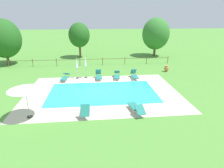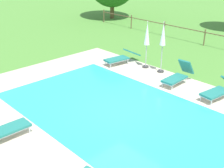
% 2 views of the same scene
% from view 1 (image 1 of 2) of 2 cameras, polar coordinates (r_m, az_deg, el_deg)
% --- Properties ---
extents(ground_plane, '(160.00, 160.00, 0.00)m').
position_cam_1_polar(ground_plane, '(17.32, -2.85, -2.54)').
color(ground_plane, '#518E38').
extents(pool_deck_paving, '(13.78, 9.57, 0.01)m').
position_cam_1_polar(pool_deck_paving, '(17.32, -2.85, -2.53)').
color(pool_deck_paving, beige).
rests_on(pool_deck_paving, ground).
extents(swimming_pool_water, '(9.65, 5.45, 0.01)m').
position_cam_1_polar(swimming_pool_water, '(17.31, -2.85, -2.52)').
color(swimming_pool_water, '#2DB7C6').
rests_on(swimming_pool_water, ground).
extents(pool_coping_rim, '(10.13, 5.93, 0.01)m').
position_cam_1_polar(pool_coping_rim, '(17.31, -2.85, -2.51)').
color(pool_coping_rim, beige).
rests_on(pool_coping_rim, ground).
extents(sun_lounger_north_near_steps, '(0.64, 1.88, 0.98)m').
position_cam_1_polar(sun_lounger_north_near_steps, '(21.08, 6.79, 2.69)').
color(sun_lounger_north_near_steps, '#237A70').
rests_on(sun_lounger_north_near_steps, ground).
extents(sun_lounger_north_mid, '(0.62, 1.82, 1.02)m').
position_cam_1_polar(sun_lounger_north_mid, '(13.58, -8.01, -7.60)').
color(sun_lounger_north_mid, '#237A70').
rests_on(sun_lounger_north_mid, ground).
extents(sun_lounger_north_far, '(0.90, 2.14, 0.71)m').
position_cam_1_polar(sun_lounger_north_far, '(21.02, -14.00, 2.05)').
color(sun_lounger_north_far, '#237A70').
rests_on(sun_lounger_north_far, ground).
extents(sun_lounger_north_end, '(0.99, 2.11, 0.78)m').
position_cam_1_polar(sun_lounger_north_end, '(13.92, 7.22, -6.99)').
color(sun_lounger_north_end, '#237A70').
rests_on(sun_lounger_north_end, ground).
extents(sun_lounger_south_near_corner, '(0.66, 1.83, 1.02)m').
position_cam_1_polar(sun_lounger_south_near_corner, '(20.75, -4.02, 2.52)').
color(sun_lounger_south_near_corner, '#237A70').
rests_on(sun_lounger_south_near_corner, ground).
extents(sun_lounger_south_mid, '(0.86, 2.08, 0.82)m').
position_cam_1_polar(sun_lounger_south_mid, '(20.95, 1.52, 2.65)').
color(sun_lounger_south_mid, '#237A70').
rests_on(sun_lounger_south_mid, ground).
extents(patio_umbrella_open_foreground, '(2.23, 2.23, 2.46)m').
position_cam_1_polar(patio_umbrella_open_foreground, '(13.56, -24.85, -0.95)').
color(patio_umbrella_open_foreground, '#383838').
rests_on(patio_umbrella_open_foreground, ground).
extents(patio_umbrella_closed_row_west, '(0.32, 0.32, 2.52)m').
position_cam_1_polar(patio_umbrella_closed_row_west, '(20.97, -8.08, 6.39)').
color(patio_umbrella_closed_row_west, '#383838').
rests_on(patio_umbrella_closed_row_west, ground).
extents(patio_umbrella_closed_row_mid_west, '(0.32, 0.32, 2.39)m').
position_cam_1_polar(patio_umbrella_closed_row_mid_west, '(21.00, -10.63, 5.92)').
color(patio_umbrella_closed_row_mid_west, '#383838').
rests_on(patio_umbrella_closed_row_mid_west, ground).
extents(terracotta_urn_near_fence, '(0.56, 0.56, 0.76)m').
position_cam_1_polar(terracotta_urn_near_fence, '(24.49, 16.12, 4.54)').
color(terracotta_urn_near_fence, '#C67547').
rests_on(terracotta_urn_near_fence, ground).
extents(perimeter_fence, '(22.25, 0.08, 1.05)m').
position_cam_1_polar(perimeter_fence, '(26.70, -6.28, 7.11)').
color(perimeter_fence, brown).
rests_on(perimeter_fence, ground).
extents(tree_far_west, '(4.52, 4.52, 6.24)m').
position_cam_1_polar(tree_far_west, '(30.25, -29.84, 11.79)').
color(tree_far_west, brown).
rests_on(tree_far_west, ground).
extents(tree_west_mid, '(4.44, 4.44, 6.28)m').
position_cam_1_polar(tree_west_mid, '(33.09, 13.07, 14.54)').
color(tree_west_mid, brown).
rests_on(tree_west_mid, ground).
extents(tree_centre, '(3.36, 3.36, 5.56)m').
position_cam_1_polar(tree_centre, '(31.57, -9.88, 14.33)').
color(tree_centre, brown).
rests_on(tree_centre, ground).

